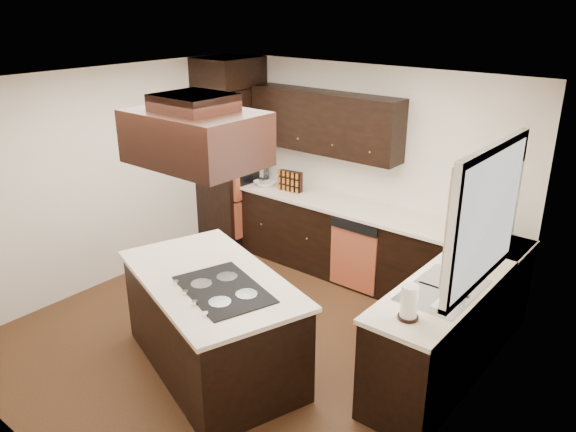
% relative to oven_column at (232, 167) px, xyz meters
% --- Properties ---
extents(floor, '(4.20, 4.20, 0.02)m').
position_rel_oven_column_xyz_m(floor, '(1.78, -1.71, -1.07)').
color(floor, brown).
rests_on(floor, ground).
extents(ceiling, '(4.20, 4.20, 0.02)m').
position_rel_oven_column_xyz_m(ceiling, '(1.78, -1.71, 1.45)').
color(ceiling, white).
rests_on(ceiling, ground).
extents(wall_back, '(4.20, 0.02, 2.50)m').
position_rel_oven_column_xyz_m(wall_back, '(1.78, 0.40, 0.19)').
color(wall_back, white).
rests_on(wall_back, ground).
extents(wall_front, '(4.20, 0.02, 2.50)m').
position_rel_oven_column_xyz_m(wall_front, '(1.78, -3.81, 0.19)').
color(wall_front, white).
rests_on(wall_front, ground).
extents(wall_left, '(0.02, 4.20, 2.50)m').
position_rel_oven_column_xyz_m(wall_left, '(-0.33, -1.71, 0.19)').
color(wall_left, white).
rests_on(wall_left, ground).
extents(wall_right, '(0.02, 4.20, 2.50)m').
position_rel_oven_column_xyz_m(wall_right, '(3.88, -1.71, 0.19)').
color(wall_right, white).
rests_on(wall_right, ground).
extents(oven_column, '(0.65, 0.75, 2.12)m').
position_rel_oven_column_xyz_m(oven_column, '(0.00, 0.00, 0.00)').
color(oven_column, black).
rests_on(oven_column, floor).
extents(wall_oven_face, '(0.05, 0.62, 0.78)m').
position_rel_oven_column_xyz_m(wall_oven_face, '(0.35, 0.00, 0.06)').
color(wall_oven_face, '#C45938').
rests_on(wall_oven_face, oven_column).
extents(base_cabinets_back, '(2.93, 0.60, 0.88)m').
position_rel_oven_column_xyz_m(base_cabinets_back, '(1.81, 0.09, -0.62)').
color(base_cabinets_back, black).
rests_on(base_cabinets_back, floor).
extents(base_cabinets_right, '(0.60, 2.40, 0.88)m').
position_rel_oven_column_xyz_m(base_cabinets_right, '(3.58, -0.80, -0.62)').
color(base_cabinets_right, black).
rests_on(base_cabinets_right, floor).
extents(countertop_back, '(2.93, 0.63, 0.04)m').
position_rel_oven_column_xyz_m(countertop_back, '(1.81, 0.08, -0.16)').
color(countertop_back, white).
rests_on(countertop_back, base_cabinets_back).
extents(countertop_right, '(0.63, 2.40, 0.04)m').
position_rel_oven_column_xyz_m(countertop_right, '(3.56, -0.80, -0.16)').
color(countertop_right, white).
rests_on(countertop_right, base_cabinets_right).
extents(upper_cabinets, '(2.00, 0.34, 0.72)m').
position_rel_oven_column_xyz_m(upper_cabinets, '(1.34, 0.23, 0.75)').
color(upper_cabinets, black).
rests_on(upper_cabinets, wall_back).
extents(dishwasher_front, '(0.60, 0.05, 0.72)m').
position_rel_oven_column_xyz_m(dishwasher_front, '(2.10, -0.20, -0.66)').
color(dishwasher_front, '#C45938').
rests_on(dishwasher_front, floor).
extents(window_frame, '(0.06, 1.32, 1.12)m').
position_rel_oven_column_xyz_m(window_frame, '(3.85, -1.16, 0.59)').
color(window_frame, white).
rests_on(window_frame, wall_right).
extents(window_pane, '(0.00, 1.20, 1.00)m').
position_rel_oven_column_xyz_m(window_pane, '(3.87, -1.16, 0.59)').
color(window_pane, white).
rests_on(window_pane, wall_right).
extents(curtain_left, '(0.02, 0.34, 0.90)m').
position_rel_oven_column_xyz_m(curtain_left, '(3.79, -1.57, 0.64)').
color(curtain_left, beige).
rests_on(curtain_left, wall_right).
extents(curtain_right, '(0.02, 0.34, 0.90)m').
position_rel_oven_column_xyz_m(curtain_right, '(3.79, -0.74, 0.64)').
color(curtain_right, beige).
rests_on(curtain_right, wall_right).
extents(sink_rim, '(0.52, 0.84, 0.01)m').
position_rel_oven_column_xyz_m(sink_rim, '(3.58, -1.16, -0.14)').
color(sink_rim, silver).
rests_on(sink_rim, countertop_right).
extents(island, '(2.05, 1.53, 0.88)m').
position_rel_oven_column_xyz_m(island, '(1.89, -2.21, -0.62)').
color(island, black).
rests_on(island, floor).
extents(island_top, '(2.13, 1.62, 0.04)m').
position_rel_oven_column_xyz_m(island_top, '(1.89, -2.21, -0.16)').
color(island_top, white).
rests_on(island_top, island).
extents(cooktop, '(1.00, 0.82, 0.01)m').
position_rel_oven_column_xyz_m(cooktop, '(2.16, -2.30, -0.13)').
color(cooktop, black).
rests_on(cooktop, island_top).
extents(range_hood, '(1.05, 0.72, 0.42)m').
position_rel_oven_column_xyz_m(range_hood, '(1.88, -2.25, 1.10)').
color(range_hood, black).
rests_on(range_hood, ceiling).
extents(hood_duct, '(0.55, 0.50, 0.13)m').
position_rel_oven_column_xyz_m(hood_duct, '(1.88, -2.25, 1.38)').
color(hood_duct, black).
rests_on(hood_duct, ceiling).
extents(blender_base, '(0.15, 0.15, 0.10)m').
position_rel_oven_column_xyz_m(blender_base, '(0.58, 0.00, -0.09)').
color(blender_base, silver).
rests_on(blender_base, countertop_back).
extents(blender_pitcher, '(0.13, 0.13, 0.26)m').
position_rel_oven_column_xyz_m(blender_pitcher, '(0.58, 0.00, 0.09)').
color(blender_pitcher, silver).
rests_on(blender_pitcher, blender_base).
extents(spice_rack, '(0.31, 0.12, 0.26)m').
position_rel_oven_column_xyz_m(spice_rack, '(0.98, 0.05, -0.01)').
color(spice_rack, black).
rests_on(spice_rack, countertop_back).
extents(mixing_bowl, '(0.31, 0.31, 0.07)m').
position_rel_oven_column_xyz_m(mixing_bowl, '(0.59, 0.00, -0.11)').
color(mixing_bowl, white).
rests_on(mixing_bowl, countertop_back).
extents(soap_bottle, '(0.12, 0.12, 0.21)m').
position_rel_oven_column_xyz_m(soap_bottle, '(3.54, -0.53, -0.03)').
color(soap_bottle, white).
rests_on(soap_bottle, countertop_right).
extents(paper_towel, '(0.16, 0.16, 0.28)m').
position_rel_oven_column_xyz_m(paper_towel, '(3.56, -1.74, 0.00)').
color(paper_towel, white).
rests_on(paper_towel, countertop_right).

